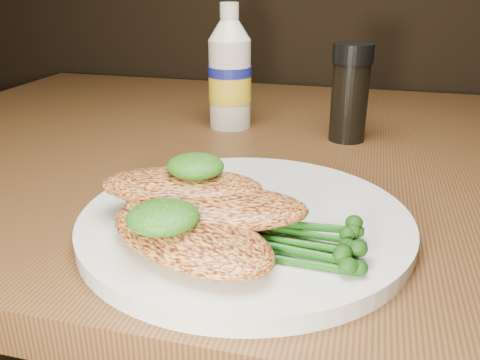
# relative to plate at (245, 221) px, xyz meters

# --- Properties ---
(plate) EXTENTS (0.30, 0.30, 0.02)m
(plate) POSITION_rel_plate_xyz_m (0.00, 0.00, 0.00)
(plate) COLOR silver
(plate) RESTS_ON dining_table
(chicken_front) EXTENTS (0.18, 0.15, 0.03)m
(chicken_front) POSITION_rel_plate_xyz_m (-0.03, -0.07, 0.02)
(chicken_front) COLOR #DA9245
(chicken_front) RESTS_ON plate
(chicken_mid) EXTENTS (0.16, 0.10, 0.02)m
(chicken_mid) POSITION_rel_plate_xyz_m (-0.02, -0.03, 0.03)
(chicken_mid) COLOR #DA9245
(chicken_mid) RESTS_ON plate
(chicken_back) EXTENTS (0.15, 0.09, 0.02)m
(chicken_back) POSITION_rel_plate_xyz_m (-0.05, -0.02, 0.04)
(chicken_back) COLOR #DA9245
(chicken_back) RESTS_ON plate
(pesto_front) EXTENTS (0.07, 0.07, 0.02)m
(pesto_front) POSITION_rel_plate_xyz_m (-0.04, -0.09, 0.04)
(pesto_front) COLOR #163808
(pesto_front) RESTS_ON chicken_front
(pesto_back) EXTENTS (0.06, 0.05, 0.02)m
(pesto_back) POSITION_rel_plate_xyz_m (-0.04, -0.01, 0.05)
(pesto_back) COLOR #163808
(pesto_back) RESTS_ON chicken_back
(broccolini_bundle) EXTENTS (0.18, 0.16, 0.02)m
(broccolini_bundle) POSITION_rel_plate_xyz_m (0.05, -0.05, 0.02)
(broccolini_bundle) COLOR #154C10
(broccolini_bundle) RESTS_ON plate
(mayo_bottle) EXTENTS (0.08, 0.08, 0.18)m
(mayo_bottle) POSITION_rel_plate_xyz_m (-0.10, 0.32, 0.08)
(mayo_bottle) COLOR #EEE2CA
(mayo_bottle) RESTS_ON dining_table
(pepper_grinder) EXTENTS (0.06, 0.06, 0.13)m
(pepper_grinder) POSITION_rel_plate_xyz_m (0.07, 0.29, 0.06)
(pepper_grinder) COLOR black
(pepper_grinder) RESTS_ON dining_table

